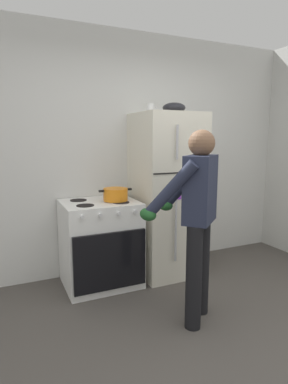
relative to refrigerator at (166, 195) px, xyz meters
The scene contains 8 objects.
ground 1.84m from the refrigerator, 102.76° to the right, with size 8.00×8.00×0.00m, color #4C4742.
kitchen_wall_back 0.69m from the refrigerator, 133.07° to the left, with size 6.00×0.10×2.70m, color silver.
refrigerator is the anchor object (origin of this frame).
stove_range 0.91m from the refrigerator, behind, with size 0.76×0.67×0.90m.
person_cook 1.02m from the refrigerator, 104.97° to the right, with size 0.66×0.69×1.60m.
red_pot 0.63m from the refrigerator, behind, with size 0.35×0.25×0.13m.
coffee_mug 0.97m from the refrigerator, 164.17° to the left, with size 0.11×0.08×0.10m.
mixing_bowl 0.96m from the refrigerator, ahead, with size 0.25×0.25×0.11m, color black.
Camera 1 is at (-1.35, -1.57, 1.54)m, focal length 30.14 mm.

